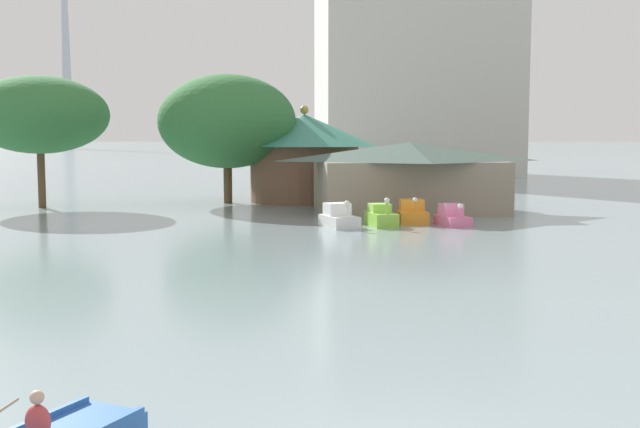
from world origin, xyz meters
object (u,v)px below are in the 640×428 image
at_px(green_roof_pavilion, 304,152).
at_px(pedal_boat_lime, 381,217).
at_px(shoreline_tree_tall_left, 39,115).
at_px(background_building_block, 416,70).
at_px(boathouse, 409,176).
at_px(pedal_boat_white, 339,218).
at_px(pedal_boat_pink, 452,217).
at_px(shoreline_tree_mid, 227,121).
at_px(pedal_boat_orange, 412,214).

bearing_deg(green_roof_pavilion, pedal_boat_lime, -81.31).
distance_m(shoreline_tree_tall_left, background_building_block, 60.58).
bearing_deg(boathouse, green_roof_pavilion, 122.92).
bearing_deg(pedal_boat_white, background_building_block, 146.94).
relative_size(boathouse, background_building_block, 0.47).
bearing_deg(pedal_boat_pink, shoreline_tree_tall_left, -129.42).
bearing_deg(pedal_boat_white, green_roof_pavilion, 165.36).
height_order(pedal_boat_lime, shoreline_tree_tall_left, shoreline_tree_tall_left).
height_order(green_roof_pavilion, shoreline_tree_mid, shoreline_tree_mid).
height_order(pedal_boat_orange, green_roof_pavilion, green_roof_pavilion).
bearing_deg(shoreline_tree_mid, background_building_block, 59.11).
bearing_deg(pedal_boat_orange, shoreline_tree_mid, -139.90).
relative_size(pedal_boat_white, shoreline_tree_mid, 0.28).
bearing_deg(background_building_block, shoreline_tree_tall_left, -130.85).
bearing_deg(pedal_boat_pink, boathouse, 174.37).
relative_size(boathouse, green_roof_pavilion, 1.13).
relative_size(shoreline_tree_mid, background_building_block, 0.38).
bearing_deg(boathouse, pedal_boat_white, -126.29).
xyz_separation_m(shoreline_tree_tall_left, shoreline_tree_mid, (13.62, 2.52, -0.39)).
xyz_separation_m(green_roof_pavilion, shoreline_tree_tall_left, (-19.76, -3.08, 2.76)).
bearing_deg(pedal_boat_orange, boathouse, 173.77).
relative_size(pedal_boat_orange, boathouse, 0.20).
xyz_separation_m(boathouse, green_roof_pavilion, (-6.27, 9.68, 1.50)).
bearing_deg(shoreline_tree_tall_left, pedal_boat_pink, -29.33).
bearing_deg(boathouse, pedal_boat_lime, -113.73).
xyz_separation_m(pedal_boat_white, pedal_boat_pink, (6.73, -0.12, -0.04)).
height_order(pedal_boat_orange, shoreline_tree_mid, shoreline_tree_mid).
relative_size(pedal_boat_lime, boathouse, 0.21).
xyz_separation_m(pedal_boat_white, shoreline_tree_tall_left, (-19.96, 14.87, 6.25)).
xyz_separation_m(pedal_boat_white, background_building_block, (19.37, 60.34, 13.75)).
distance_m(pedal_boat_white, pedal_boat_lime, 2.53).
distance_m(pedal_boat_lime, green_roof_pavilion, 18.31).
distance_m(pedal_boat_white, pedal_boat_orange, 4.98).
distance_m(pedal_boat_white, pedal_boat_pink, 6.73).
bearing_deg(shoreline_tree_tall_left, green_roof_pavilion, 8.86).
distance_m(pedal_boat_pink, shoreline_tree_tall_left, 31.25).
bearing_deg(pedal_boat_lime, shoreline_tree_mid, -159.01).
distance_m(boathouse, background_building_block, 55.01).
bearing_deg(pedal_boat_orange, green_roof_pavilion, -158.14).
distance_m(pedal_boat_orange, green_roof_pavilion, 17.45).
xyz_separation_m(pedal_boat_pink, shoreline_tree_mid, (-13.06, 17.51, 5.90)).
relative_size(pedal_boat_white, shoreline_tree_tall_left, 0.30).
height_order(pedal_boat_white, green_roof_pavilion, green_roof_pavilion).
bearing_deg(boathouse, shoreline_tree_mid, 143.69).
xyz_separation_m(pedal_boat_orange, boathouse, (1.35, 6.70, 1.97)).
bearing_deg(pedal_boat_lime, pedal_boat_white, -92.03).
xyz_separation_m(pedal_boat_lime, pedal_boat_orange, (2.21, 1.39, 0.03)).
distance_m(pedal_boat_orange, shoreline_tree_tall_left, 28.72).
xyz_separation_m(pedal_boat_pink, boathouse, (-0.65, 8.39, 2.03)).
xyz_separation_m(pedal_boat_orange, shoreline_tree_tall_left, (-24.68, 13.30, 6.23)).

